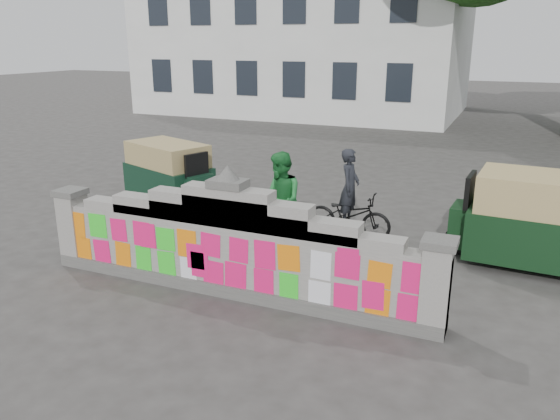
% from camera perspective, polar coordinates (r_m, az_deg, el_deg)
% --- Properties ---
extents(ground, '(100.00, 100.00, 0.00)m').
position_cam_1_polar(ground, '(8.52, -5.14, -8.62)').
color(ground, '#383533').
rests_on(ground, ground).
extents(parapet_wall, '(6.48, 0.44, 2.01)m').
position_cam_1_polar(parapet_wall, '(8.22, -5.30, -3.93)').
color(parapet_wall, '#4C4C49').
rests_on(parapet_wall, ground).
extents(building, '(16.00, 10.00, 8.90)m').
position_cam_1_polar(building, '(30.63, 2.96, 17.86)').
color(building, silver).
rests_on(building, ground).
extents(cyclist_bike, '(1.70, 0.60, 0.89)m').
position_cam_1_polar(cyclist_bike, '(10.76, 7.18, -0.53)').
color(cyclist_bike, black).
rests_on(cyclist_bike, ground).
extents(cyclist_rider, '(0.37, 0.55, 1.51)m').
position_cam_1_polar(cyclist_rider, '(10.67, 7.24, 1.05)').
color(cyclist_rider, black).
rests_on(cyclist_rider, ground).
extents(pedestrian, '(1.08, 1.11, 1.80)m').
position_cam_1_polar(pedestrian, '(10.01, 0.06, 0.98)').
color(pedestrian, '#238037').
rests_on(pedestrian, ground).
extents(rickshaw_left, '(2.59, 1.86, 1.39)m').
position_cam_1_polar(rickshaw_left, '(13.35, -11.43, 4.01)').
color(rickshaw_left, black).
rests_on(rickshaw_left, ground).
extents(rickshaw_right, '(2.94, 1.51, 1.60)m').
position_cam_1_polar(rickshaw_right, '(10.13, 25.81, -1.01)').
color(rickshaw_right, black).
rests_on(rickshaw_right, ground).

